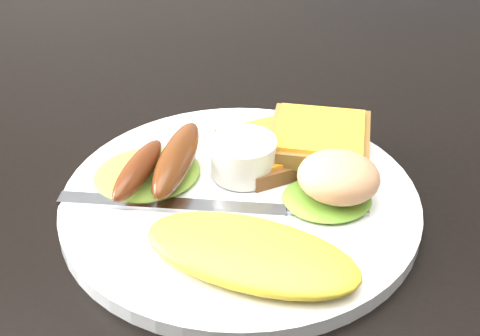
# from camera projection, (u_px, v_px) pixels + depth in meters

# --- Properties ---
(dining_table) EXTENTS (1.20, 0.80, 0.04)m
(dining_table) POSITION_uv_depth(u_px,v_px,m) (353.00, 141.00, 0.65)
(dining_table) COLOR black
(dining_table) RESTS_ON ground
(dining_chair) EXTENTS (0.48, 0.48, 0.05)m
(dining_chair) POSITION_uv_depth(u_px,v_px,m) (425.00, 64.00, 1.44)
(dining_chair) COLOR tan
(dining_chair) RESTS_ON ground
(plate) EXTENTS (0.28, 0.28, 0.01)m
(plate) POSITION_uv_depth(u_px,v_px,m) (240.00, 202.00, 0.53)
(plate) COLOR white
(plate) RESTS_ON dining_table
(lettuce_left) EXTENTS (0.11, 0.11, 0.01)m
(lettuce_left) POSITION_uv_depth(u_px,v_px,m) (147.00, 173.00, 0.54)
(lettuce_left) COLOR olive
(lettuce_left) RESTS_ON plate
(lettuce_right) EXTENTS (0.07, 0.07, 0.01)m
(lettuce_right) POSITION_uv_depth(u_px,v_px,m) (327.00, 199.00, 0.52)
(lettuce_right) COLOR #4A922E
(lettuce_right) RESTS_ON plate
(omelette) EXTENTS (0.17, 0.13, 0.02)m
(omelette) POSITION_uv_depth(u_px,v_px,m) (251.00, 253.00, 0.46)
(omelette) COLOR yellow
(omelette) RESTS_ON plate
(sausage_a) EXTENTS (0.04, 0.09, 0.02)m
(sausage_a) POSITION_uv_depth(u_px,v_px,m) (138.00, 170.00, 0.52)
(sausage_a) COLOR #65220E
(sausage_a) RESTS_ON lettuce_left
(sausage_b) EXTENTS (0.05, 0.11, 0.03)m
(sausage_b) POSITION_uv_depth(u_px,v_px,m) (177.00, 159.00, 0.53)
(sausage_b) COLOR brown
(sausage_b) RESTS_ON lettuce_left
(ramekin) EXTENTS (0.06, 0.06, 0.03)m
(ramekin) POSITION_uv_depth(u_px,v_px,m) (244.00, 157.00, 0.54)
(ramekin) COLOR white
(ramekin) RESTS_ON plate
(toast_a) EXTENTS (0.11, 0.11, 0.01)m
(toast_a) POSITION_uv_depth(u_px,v_px,m) (278.00, 149.00, 0.57)
(toast_a) COLOR brown
(toast_a) RESTS_ON plate
(toast_b) EXTENTS (0.10, 0.10, 0.01)m
(toast_b) POSITION_uv_depth(u_px,v_px,m) (319.00, 138.00, 0.56)
(toast_b) COLOR #94602B
(toast_b) RESTS_ON toast_a
(potato_salad) EXTENTS (0.08, 0.07, 0.03)m
(potato_salad) POSITION_uv_depth(u_px,v_px,m) (339.00, 177.00, 0.51)
(potato_salad) COLOR beige
(potato_salad) RESTS_ON lettuce_right
(fork) EXTENTS (0.18, 0.03, 0.00)m
(fork) POSITION_uv_depth(u_px,v_px,m) (172.00, 205.00, 0.51)
(fork) COLOR #ADAFB7
(fork) RESTS_ON plate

